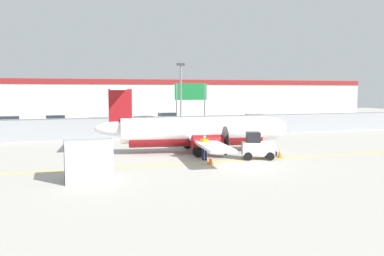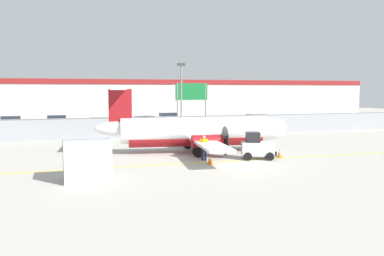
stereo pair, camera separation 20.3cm
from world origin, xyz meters
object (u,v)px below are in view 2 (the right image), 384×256
(parked_car_2, at_px, (99,125))
(highway_sign, at_px, (192,96))
(parked_car_0, at_px, (10,123))
(parked_car_4, at_px, (167,118))
(traffic_cone_near_right, at_px, (210,160))
(parked_car_3, at_px, (145,123))
(ground_crew_worker, at_px, (204,146))
(apron_light_pole, at_px, (181,95))
(parked_car_6, at_px, (255,120))
(traffic_cone_near_left, at_px, (280,153))
(commuter_airplane, at_px, (199,132))
(baggage_tug, at_px, (257,147))
(cargo_container, at_px, (87,160))
(traffic_cone_far_left, at_px, (243,145))
(parked_car_5, at_px, (220,122))
(parked_car_1, at_px, (56,122))

(parked_car_2, height_order, highway_sign, highway_sign)
(parked_car_0, bearing_deg, parked_car_4, 179.62)
(traffic_cone_near_right, bearing_deg, parked_car_3, 87.73)
(ground_crew_worker, relative_size, apron_light_pole, 0.23)
(parked_car_6, bearing_deg, apron_light_pole, 46.06)
(traffic_cone_near_left, bearing_deg, parked_car_4, 90.58)
(parked_car_3, bearing_deg, parked_car_2, -167.26)
(parked_car_6, bearing_deg, parked_car_2, 8.15)
(parked_car_4, bearing_deg, traffic_cone_near_left, 86.37)
(commuter_airplane, bearing_deg, highway_sign, 82.42)
(commuter_airplane, relative_size, traffic_cone_near_right, 25.11)
(ground_crew_worker, relative_size, parked_car_6, 0.39)
(commuter_airplane, bearing_deg, parked_car_3, 98.22)
(ground_crew_worker, bearing_deg, traffic_cone_near_right, -161.02)
(baggage_tug, relative_size, apron_light_pole, 0.35)
(ground_crew_worker, distance_m, cargo_container, 9.10)
(cargo_container, distance_m, parked_car_4, 36.03)
(commuter_airplane, bearing_deg, cargo_container, -131.02)
(traffic_cone_near_right, distance_m, traffic_cone_far_left, 7.89)
(baggage_tug, distance_m, ground_crew_worker, 3.71)
(traffic_cone_far_left, bearing_deg, commuter_airplane, -168.44)
(traffic_cone_far_left, xyz_separation_m, parked_car_5, (4.62, 16.57, 0.58))
(ground_crew_worker, height_order, parked_car_1, same)
(cargo_container, relative_size, parked_car_4, 0.57)
(parked_car_4, xyz_separation_m, parked_car_6, (9.95, -6.66, 0.00))
(traffic_cone_far_left, bearing_deg, parked_car_5, 74.42)
(ground_crew_worker, distance_m, parked_car_3, 23.09)
(traffic_cone_far_left, height_order, parked_car_4, parked_car_4)
(baggage_tug, bearing_deg, ground_crew_worker, -172.12)
(traffic_cone_near_right, bearing_deg, parked_car_5, 66.76)
(parked_car_4, bearing_deg, parked_car_0, -0.13)
(parked_car_2, xyz_separation_m, parked_car_5, (14.34, -0.82, 0.00))
(cargo_container, bearing_deg, parked_car_2, 83.55)
(parked_car_2, xyz_separation_m, highway_sign, (9.39, -4.95, 3.24))
(parked_car_1, relative_size, parked_car_5, 1.01)
(parked_car_4, distance_m, parked_car_6, 11.97)
(traffic_cone_far_left, relative_size, parked_car_4, 0.15)
(traffic_cone_near_right, bearing_deg, traffic_cone_far_left, 49.85)
(ground_crew_worker, relative_size, parked_car_1, 0.40)
(baggage_tug, bearing_deg, commuter_airplane, 140.94)
(baggage_tug, height_order, parked_car_5, baggage_tug)
(traffic_cone_near_left, bearing_deg, parked_car_6, 67.43)
(cargo_container, distance_m, parked_car_6, 35.47)
(commuter_airplane, height_order, apron_light_pole, apron_light_pole)
(traffic_cone_near_right, distance_m, parked_car_5, 24.60)
(parked_car_1, bearing_deg, cargo_container, 89.73)
(parked_car_0, height_order, highway_sign, highway_sign)
(parked_car_1, height_order, parked_car_4, same)
(cargo_container, height_order, parked_car_6, cargo_container)
(baggage_tug, xyz_separation_m, traffic_cone_far_left, (1.27, 5.10, -0.54))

